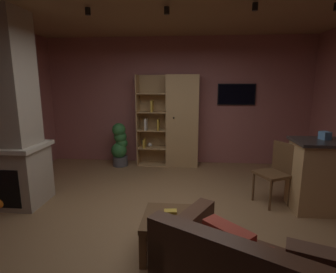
% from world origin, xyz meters
% --- Properties ---
extents(floor, '(5.73, 5.31, 0.02)m').
position_xyz_m(floor, '(0.00, 0.00, -0.01)').
color(floor, olive).
rests_on(floor, ground).
extents(wall_back, '(5.85, 0.06, 2.76)m').
position_xyz_m(wall_back, '(0.00, 2.69, 1.38)').
color(wall_back, '#9E5B56').
rests_on(wall_back, ground).
extents(window_pane_back, '(0.78, 0.01, 0.74)m').
position_xyz_m(window_pane_back, '(-0.51, 2.65, 1.10)').
color(window_pane_back, white).
extents(stone_fireplace, '(0.99, 0.74, 2.76)m').
position_xyz_m(stone_fireplace, '(-2.32, 0.31, 1.24)').
color(stone_fireplace, tan).
rests_on(stone_fireplace, ground).
extents(bookshelf_cabinet, '(1.31, 0.41, 1.95)m').
position_xyz_m(bookshelf_cabinet, '(0.04, 2.41, 0.97)').
color(bookshelf_cabinet, tan).
rests_on(bookshelf_cabinet, ground).
extents(tissue_box, '(0.15, 0.15, 0.11)m').
position_xyz_m(tissue_box, '(2.17, 0.56, 1.07)').
color(tissue_box, '#598CBF').
rests_on(tissue_box, kitchen_bar_counter).
extents(coffee_table, '(0.58, 0.60, 0.42)m').
position_xyz_m(coffee_table, '(0.12, -0.67, 0.33)').
color(coffee_table, brown).
rests_on(coffee_table, ground).
extents(table_book_0, '(0.14, 0.10, 0.03)m').
position_xyz_m(table_book_0, '(0.11, -0.59, 0.43)').
color(table_book_0, gold).
rests_on(table_book_0, coffee_table).
extents(dining_chair, '(0.56, 0.56, 0.92)m').
position_xyz_m(dining_chair, '(1.60, 0.67, 0.53)').
color(dining_chair, brown).
rests_on(dining_chair, ground).
extents(potted_floor_plant, '(0.35, 0.34, 0.94)m').
position_xyz_m(potted_floor_plant, '(-1.21, 2.25, 0.46)').
color(potted_floor_plant, '#4C4C51').
rests_on(potted_floor_plant, ground).
extents(wall_mounted_tv, '(0.79, 0.06, 0.45)m').
position_xyz_m(wall_mounted_tv, '(1.28, 2.62, 1.54)').
color(wall_mounted_tv, black).
extents(track_light_spot_0, '(0.07, 0.07, 0.09)m').
position_xyz_m(track_light_spot_0, '(-2.00, 0.36, 2.69)').
color(track_light_spot_0, black).
extents(track_light_spot_1, '(0.07, 0.07, 0.09)m').
position_xyz_m(track_light_spot_1, '(-1.03, 0.33, 2.69)').
color(track_light_spot_1, black).
extents(track_light_spot_2, '(0.07, 0.07, 0.09)m').
position_xyz_m(track_light_spot_2, '(-0.02, 0.39, 2.69)').
color(track_light_spot_2, black).
extents(track_light_spot_3, '(0.07, 0.07, 0.09)m').
position_xyz_m(track_light_spot_3, '(1.06, 0.30, 2.69)').
color(track_light_spot_3, black).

